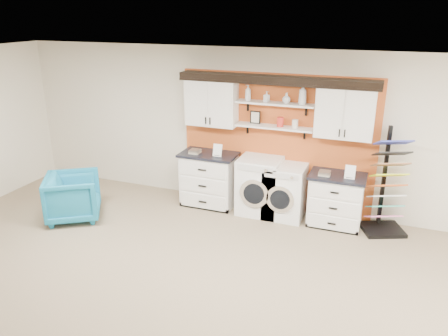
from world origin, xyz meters
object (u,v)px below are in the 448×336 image
at_px(base_cabinet_right, 336,200).
at_px(dryer, 285,191).
at_px(sample_rack, 385,200).
at_px(washer, 260,186).
at_px(base_cabinet_left, 209,179).
at_px(armchair, 73,197).

height_order(base_cabinet_right, dryer, dryer).
bearing_deg(dryer, sample_rack, 1.33).
relative_size(washer, dryer, 1.08).
xyz_separation_m(base_cabinet_left, base_cabinet_right, (2.26, 0.00, -0.05)).
distance_m(base_cabinet_left, washer, 0.96).
height_order(dryer, armchair, dryer).
distance_m(sample_rack, armchair, 5.15).
bearing_deg(washer, dryer, 0.00).
distance_m(base_cabinet_left, armchair, 2.37).
height_order(washer, armchair, washer).
bearing_deg(washer, armchair, -154.91).
relative_size(base_cabinet_left, dryer, 1.08).
bearing_deg(sample_rack, base_cabinet_left, 157.46).
relative_size(washer, sample_rack, 0.58).
xyz_separation_m(base_cabinet_right, washer, (-1.30, -0.00, 0.06)).
distance_m(washer, dryer, 0.45).
height_order(base_cabinet_left, washer, washer).
distance_m(base_cabinet_left, dryer, 1.40).
bearing_deg(base_cabinet_right, base_cabinet_left, -180.00).
height_order(dryer, sample_rack, sample_rack).
bearing_deg(base_cabinet_right, dryer, -179.77).
bearing_deg(dryer, base_cabinet_left, 179.86).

